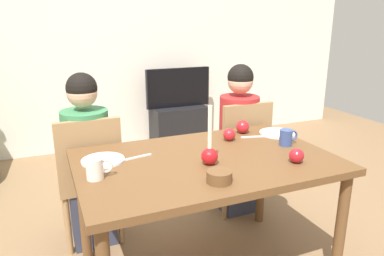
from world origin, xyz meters
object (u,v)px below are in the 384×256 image
object	(u,v)px
plate_left	(103,160)
mug_left	(96,169)
tv	(178,88)
apple_near_candle	(243,127)
dining_table	(206,172)
plate_right	(277,133)
candle_centerpiece	(210,153)
mug_right	(286,137)
chair_left	(90,173)
chair_right	(240,150)
apple_by_right_mug	(296,156)
person_left_child	(88,163)
apple_by_left_plate	(229,135)
person_right_child	(238,142)
bowl_walnuts	(219,177)
tv_stand	(179,126)

from	to	relation	value
plate_left	mug_left	xyz separation A→B (m)	(-0.07, -0.21, 0.05)
tv	apple_near_candle	size ratio (longest dim) A/B	8.90
dining_table	plate_right	world-z (taller)	plate_right
candle_centerpiece	mug_right	distance (m)	0.57
tv	mug_left	bearing A→B (deg)	-119.23
chair_left	tv	size ratio (longest dim) A/B	1.14
chair_right	apple_near_candle	bearing A→B (deg)	-118.59
plate_left	apple_by_right_mug	bearing A→B (deg)	-23.91
person_left_child	apple_by_left_plate	world-z (taller)	person_left_child
plate_left	apple_near_candle	xyz separation A→B (m)	(0.95, 0.15, 0.04)
dining_table	chair_left	distance (m)	0.84
apple_by_left_plate	mug_right	bearing A→B (deg)	-37.71
dining_table	mug_left	distance (m)	0.61
apple_near_candle	mug_right	bearing A→B (deg)	-69.42
person_right_child	plate_left	world-z (taller)	person_right_child
apple_by_left_plate	person_left_child	bearing A→B (deg)	153.41
candle_centerpiece	mug_left	xyz separation A→B (m)	(-0.58, 0.05, -0.01)
dining_table	tv	distance (m)	2.41
mug_right	apple_by_left_plate	bearing A→B (deg)	142.29
dining_table	apple_by_left_plate	distance (m)	0.37
chair_left	mug_left	xyz separation A→B (m)	(-0.04, -0.64, 0.29)
person_right_child	plate_left	xyz separation A→B (m)	(-1.11, -0.46, 0.19)
chair_right	plate_left	distance (m)	1.21
chair_left	mug_right	size ratio (longest dim) A/B	7.31
person_left_child	mug_left	distance (m)	0.71
apple_near_candle	apple_by_right_mug	bearing A→B (deg)	-90.59
dining_table	person_left_child	world-z (taller)	person_left_child
person_right_child	plate_left	bearing A→B (deg)	-157.39
chair_left	bowl_walnuts	world-z (taller)	chair_left
tv_stand	plate_right	bearing A→B (deg)	-92.21
mug_left	dining_table	bearing A→B (deg)	3.26
person_left_child	candle_centerpiece	size ratio (longest dim) A/B	3.67
person_left_child	plate_right	size ratio (longest dim) A/B	4.95
person_right_child	mug_right	bearing A→B (deg)	-93.08
person_left_child	mug_left	size ratio (longest dim) A/B	9.12
mug_left	apple_by_right_mug	xyz separation A→B (m)	(1.02, -0.21, -0.01)
dining_table	bowl_walnuts	distance (m)	0.33
dining_table	candle_centerpiece	bearing A→B (deg)	-103.05
chair_right	tv_stand	size ratio (longest dim) A/B	1.41
tv	plate_right	distance (m)	2.08
dining_table	apple_by_right_mug	distance (m)	0.50
chair_left	person_right_child	xyz separation A→B (m)	(1.14, 0.03, 0.06)
dining_table	plate_right	size ratio (longest dim) A/B	5.92
plate_left	apple_near_candle	world-z (taller)	apple_near_candle
chair_left	apple_by_left_plate	bearing A→B (deg)	-24.76
mug_left	mug_right	bearing A→B (deg)	2.33
dining_table	mug_left	xyz separation A→B (m)	(-0.60, -0.03, 0.14)
mug_right	apple_by_left_plate	size ratio (longest dim) A/B	1.57
chair_right	mug_left	distance (m)	1.37
tv_stand	mug_left	bearing A→B (deg)	-119.24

